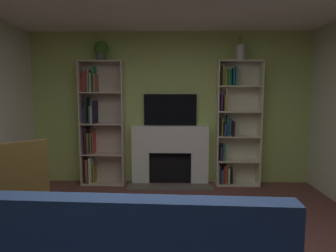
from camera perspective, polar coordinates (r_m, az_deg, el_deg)
name	(u,v)px	position (r m, az deg, el deg)	size (l,w,h in m)	color
wall_back_accent	(170,108)	(5.17, 0.45, 3.42)	(4.94, 0.06, 2.61)	#B2CA6A
fireplace	(170,154)	(5.13, 0.42, -5.34)	(1.41, 0.51, 1.01)	white
tv	(170,110)	(5.11, 0.44, 3.16)	(0.90, 0.06, 0.54)	black
bookshelf_left	(98,124)	(5.23, -13.43, 0.45)	(0.73, 0.30, 2.10)	beige
bookshelf_right	(233,124)	(5.15, 12.40, 0.29)	(0.73, 0.29, 2.10)	beige
potted_plant	(101,50)	(5.18, -12.85, 14.15)	(0.22, 0.22, 0.32)	#565B4D
vase_with_flowers	(240,52)	(5.14, 13.79, 13.63)	(0.16, 0.16, 0.41)	silver
armchair	(6,197)	(3.35, -28.79, -11.87)	(0.93, 0.93, 1.12)	brown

